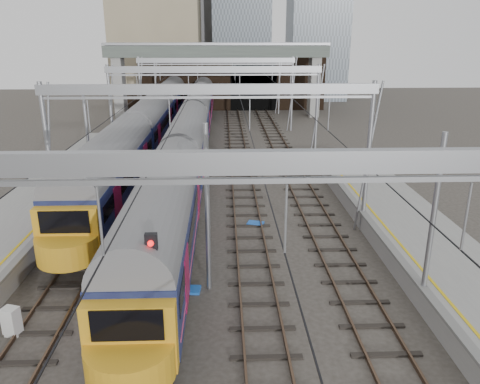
{
  "coord_description": "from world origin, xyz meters",
  "views": [
    {
      "loc": [
        0.66,
        -15.4,
        10.11
      ],
      "look_at": [
        1.5,
        7.54,
        2.4
      ],
      "focal_mm": 35.0,
      "sensor_mm": 36.0,
      "label": 1
    }
  ],
  "objects_px": {
    "relay_cabinet": "(11,322)",
    "train_main": "(194,125)",
    "signal_near_centre": "(155,289)",
    "train_second": "(150,123)",
    "signal_near_left": "(152,207)"
  },
  "relations": [
    {
      "from": "train_second",
      "to": "signal_near_centre",
      "type": "xyz_separation_m",
      "value": [
        4.62,
        -30.54,
        0.59
      ]
    },
    {
      "from": "train_main",
      "to": "relay_cabinet",
      "type": "distance_m",
      "value": 28.21
    },
    {
      "from": "train_second",
      "to": "signal_near_left",
      "type": "bearing_deg",
      "value": -81.51
    },
    {
      "from": "train_main",
      "to": "signal_near_centre",
      "type": "relative_size",
      "value": 12.75
    },
    {
      "from": "train_second",
      "to": "relay_cabinet",
      "type": "relative_size",
      "value": 45.49
    },
    {
      "from": "train_second",
      "to": "signal_near_left",
      "type": "relative_size",
      "value": 10.52
    },
    {
      "from": "train_main",
      "to": "relay_cabinet",
      "type": "xyz_separation_m",
      "value": [
        -4.88,
        -27.72,
        -1.89
      ]
    },
    {
      "from": "signal_near_centre",
      "to": "train_second",
      "type": "bearing_deg",
      "value": 97.9
    },
    {
      "from": "train_main",
      "to": "signal_near_centre",
      "type": "bearing_deg",
      "value": -88.82
    },
    {
      "from": "train_second",
      "to": "relay_cabinet",
      "type": "xyz_separation_m",
      "value": [
        -0.88,
        -28.21,
        -1.96
      ]
    },
    {
      "from": "relay_cabinet",
      "to": "train_main",
      "type": "bearing_deg",
      "value": 98.14
    },
    {
      "from": "signal_near_left",
      "to": "train_main",
      "type": "bearing_deg",
      "value": 82.54
    },
    {
      "from": "train_second",
      "to": "signal_near_left",
      "type": "height_order",
      "value": "train_second"
    },
    {
      "from": "signal_near_centre",
      "to": "relay_cabinet",
      "type": "relative_size",
      "value": 4.57
    },
    {
      "from": "signal_near_left",
      "to": "train_second",
      "type": "bearing_deg",
      "value": 92.35
    }
  ]
}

